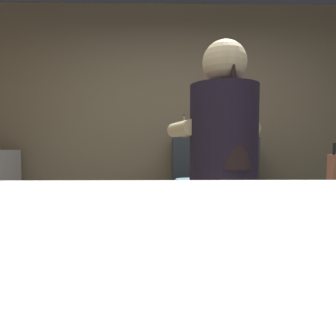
{
  "coord_description": "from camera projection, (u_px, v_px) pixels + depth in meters",
  "views": [
    {
      "loc": [
        -0.22,
        -1.34,
        1.16
      ],
      "look_at": [
        -0.21,
        -0.75,
        1.11
      ],
      "focal_mm": 33.21,
      "sensor_mm": 36.0,
      "label": 1
    }
  ],
  "objects": [
    {
      "name": "bottle_vinegar",
      "position": [
        231.0,
        131.0,
        3.19
      ],
      "size": [
        0.07,
        0.07,
        0.18
      ],
      "color": "#325895",
      "rests_on": "back_shelf"
    },
    {
      "name": "bartender",
      "position": [
        224.0,
        183.0,
        1.57
      ],
      "size": [
        0.48,
        0.55,
        1.68
      ],
      "rotation": [
        0.0,
        0.0,
        1.81
      ],
      "color": "#273238",
      "rests_on": "ground"
    },
    {
      "name": "back_shelf",
      "position": [
        213.0,
        196.0,
        3.3
      ],
      "size": [
        0.87,
        0.36,
        1.24
      ],
      "primitive_type": "cube",
      "color": "#30383F",
      "rests_on": "ground"
    },
    {
      "name": "bottle_soy",
      "position": [
        184.0,
        129.0,
        3.2
      ],
      "size": [
        0.05,
        0.05,
        0.23
      ],
      "color": "#D5C37F",
      "rests_on": "back_shelf"
    },
    {
      "name": "prep_counter",
      "position": [
        248.0,
        252.0,
        2.06
      ],
      "size": [
        2.1,
        0.6,
        0.9
      ],
      "primitive_type": "cube",
      "color": "#4B3F38",
      "rests_on": "ground"
    },
    {
      "name": "chefs_knife",
      "position": [
        254.0,
        186.0,
        1.98
      ],
      "size": [
        0.24,
        0.06,
        0.01
      ],
      "primitive_type": "cube",
      "rotation": [
        0.0,
        0.0,
        0.11
      ],
      "color": "silver",
      "rests_on": "prep_counter"
    },
    {
      "name": "bottle_hot_sauce",
      "position": [
        218.0,
        129.0,
        3.26
      ],
      "size": [
        0.07,
        0.07,
        0.22
      ],
      "color": "red",
      "rests_on": "back_shelf"
    },
    {
      "name": "wall_back",
      "position": [
        182.0,
        129.0,
        3.52
      ],
      "size": [
        5.2,
        0.1,
        2.7
      ],
      "primitive_type": "cube",
      "color": "gray",
      "rests_on": "ground"
    },
    {
      "name": "mixing_bowl",
      "position": [
        190.0,
        183.0,
        1.94
      ],
      "size": [
        0.18,
        0.18,
        0.05
      ],
      "primitive_type": "cylinder",
      "color": "slate",
      "rests_on": "prep_counter"
    }
  ]
}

